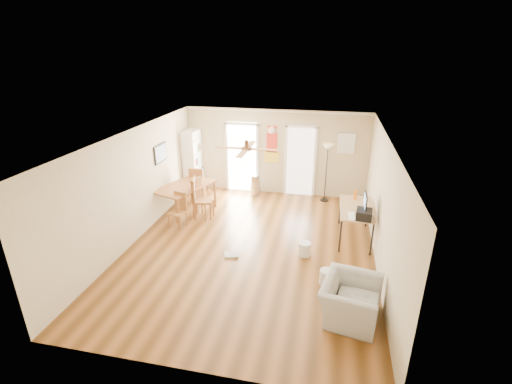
% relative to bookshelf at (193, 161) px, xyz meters
% --- Properties ---
extents(floor, '(7.00, 7.00, 0.00)m').
position_rel_bookshelf_xyz_m(floor, '(2.53, -3.15, -0.98)').
color(floor, brown).
rests_on(floor, ground).
extents(ceiling, '(5.50, 7.00, 0.00)m').
position_rel_bookshelf_xyz_m(ceiling, '(2.53, -3.15, 1.62)').
color(ceiling, silver).
rests_on(ceiling, floor).
extents(wall_back, '(5.50, 0.04, 2.60)m').
position_rel_bookshelf_xyz_m(wall_back, '(2.53, 0.35, 0.32)').
color(wall_back, beige).
rests_on(wall_back, floor).
extents(wall_front, '(5.50, 0.04, 2.60)m').
position_rel_bookshelf_xyz_m(wall_front, '(2.53, -6.65, 0.32)').
color(wall_front, beige).
rests_on(wall_front, floor).
extents(wall_left, '(0.04, 7.00, 2.60)m').
position_rel_bookshelf_xyz_m(wall_left, '(-0.22, -3.15, 0.32)').
color(wall_left, beige).
rests_on(wall_left, floor).
extents(wall_right, '(0.04, 7.00, 2.60)m').
position_rel_bookshelf_xyz_m(wall_right, '(5.28, -3.15, 0.32)').
color(wall_right, beige).
rests_on(wall_right, floor).
extents(crown_molding, '(5.50, 7.00, 0.08)m').
position_rel_bookshelf_xyz_m(crown_molding, '(2.53, -3.15, 1.58)').
color(crown_molding, white).
rests_on(crown_molding, wall_back).
extents(kitchen_doorway, '(0.90, 0.10, 2.10)m').
position_rel_bookshelf_xyz_m(kitchen_doorway, '(1.48, 0.34, 0.07)').
color(kitchen_doorway, white).
rests_on(kitchen_doorway, wall_back).
extents(bathroom_doorway, '(0.80, 0.10, 2.10)m').
position_rel_bookshelf_xyz_m(bathroom_doorway, '(3.28, 0.34, 0.07)').
color(bathroom_doorway, white).
rests_on(bathroom_doorway, wall_back).
extents(wall_decal, '(0.46, 0.03, 1.10)m').
position_rel_bookshelf_xyz_m(wall_decal, '(2.41, 0.33, 0.57)').
color(wall_decal, red).
rests_on(wall_decal, wall_back).
extents(ac_grille, '(0.50, 0.04, 0.60)m').
position_rel_bookshelf_xyz_m(ac_grille, '(4.58, 0.32, 0.72)').
color(ac_grille, white).
rests_on(ac_grille, wall_back).
extents(framed_poster, '(0.04, 0.66, 0.48)m').
position_rel_bookshelf_xyz_m(framed_poster, '(-0.19, -1.75, 0.72)').
color(framed_poster, black).
rests_on(framed_poster, wall_left).
extents(ceiling_fan, '(1.24, 1.24, 0.20)m').
position_rel_bookshelf_xyz_m(ceiling_fan, '(2.53, -3.45, 1.45)').
color(ceiling_fan, '#593819').
rests_on(ceiling_fan, ceiling).
extents(bookshelf, '(0.49, 0.92, 1.95)m').
position_rel_bookshelf_xyz_m(bookshelf, '(0.00, 0.00, 0.00)').
color(bookshelf, silver).
rests_on(bookshelf, floor).
extents(dining_table, '(1.46, 1.84, 0.81)m').
position_rel_bookshelf_xyz_m(dining_table, '(0.38, -1.67, -0.57)').
color(dining_table, brown).
rests_on(dining_table, floor).
extents(dining_chair_right_a, '(0.54, 0.54, 1.06)m').
position_rel_bookshelf_xyz_m(dining_chair_right_a, '(0.93, -1.81, -0.44)').
color(dining_chair_right_a, '#A67035').
rests_on(dining_chair_right_a, floor).
extents(dining_chair_right_b, '(0.56, 0.56, 1.11)m').
position_rel_bookshelf_xyz_m(dining_chair_right_b, '(0.93, -1.83, -0.42)').
color(dining_chair_right_b, olive).
rests_on(dining_chair_right_b, floor).
extents(dining_chair_near, '(0.46, 0.46, 0.90)m').
position_rel_bookshelf_xyz_m(dining_chair_near, '(0.48, -2.50, -0.53)').
color(dining_chair_near, '#AC7A37').
rests_on(dining_chair_near, floor).
extents(dining_chair_far, '(0.45, 0.45, 1.05)m').
position_rel_bookshelf_xyz_m(dining_chair_far, '(0.44, -0.76, -0.45)').
color(dining_chair_far, '#9D5B32').
rests_on(dining_chair_far, floor).
extents(trash_can, '(0.38, 0.38, 0.66)m').
position_rel_bookshelf_xyz_m(trash_can, '(1.97, 0.01, -0.65)').
color(trash_can, '#ADADAF').
rests_on(trash_can, floor).
extents(torchiere_lamp, '(0.34, 0.34, 1.73)m').
position_rel_bookshelf_xyz_m(torchiere_lamp, '(4.08, 0.01, -0.11)').
color(torchiere_lamp, black).
rests_on(torchiere_lamp, floor).
extents(computer_desk, '(0.75, 1.51, 0.81)m').
position_rel_bookshelf_xyz_m(computer_desk, '(4.86, -2.18, -0.57)').
color(computer_desk, tan).
rests_on(computer_desk, floor).
extents(imac, '(0.18, 0.52, 0.48)m').
position_rel_bookshelf_xyz_m(imac, '(5.00, -2.53, 0.07)').
color(imac, black).
rests_on(imac, computer_desk).
extents(keyboard, '(0.16, 0.43, 0.02)m').
position_rel_bookshelf_xyz_m(keyboard, '(4.73, -2.69, -0.16)').
color(keyboard, white).
rests_on(keyboard, computer_desk).
extents(printer, '(0.38, 0.43, 0.20)m').
position_rel_bookshelf_xyz_m(printer, '(4.98, -2.74, -0.07)').
color(printer, black).
rests_on(printer, computer_desk).
extents(orange_bottle, '(0.10, 0.10, 0.24)m').
position_rel_bookshelf_xyz_m(orange_bottle, '(4.83, -1.67, -0.05)').
color(orange_bottle, orange).
rests_on(orange_bottle, computer_desk).
extents(wastebasket_a, '(0.30, 0.30, 0.31)m').
position_rel_bookshelf_xyz_m(wastebasket_a, '(3.77, -3.21, -0.82)').
color(wastebasket_a, silver).
rests_on(wastebasket_a, floor).
extents(wastebasket_b, '(0.32, 0.32, 0.30)m').
position_rel_bookshelf_xyz_m(wastebasket_b, '(4.27, -4.16, -0.82)').
color(wastebasket_b, silver).
rests_on(wastebasket_b, floor).
extents(floor_cloth, '(0.36, 0.32, 0.04)m').
position_rel_bookshelf_xyz_m(floor_cloth, '(2.20, -3.56, -0.95)').
color(floor_cloth, '#A9A9A4').
rests_on(floor_cloth, floor).
extents(armchair, '(1.11, 1.22, 0.69)m').
position_rel_bookshelf_xyz_m(armchair, '(4.68, -5.03, -0.63)').
color(armchair, '#9F9F9A').
rests_on(armchair, floor).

